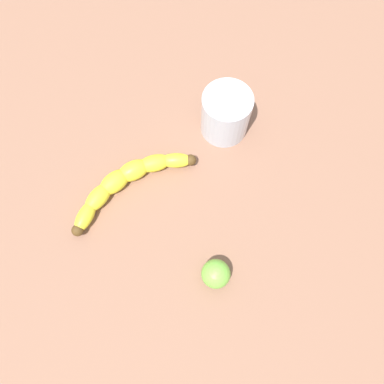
# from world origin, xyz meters

# --- Properties ---
(wooden_tabletop) EXTENTS (1.20, 1.20, 0.03)m
(wooden_tabletop) POSITION_xyz_m (0.00, 0.00, 0.01)
(wooden_tabletop) COLOR #895F49
(wooden_tabletop) RESTS_ON ground
(banana) EXTENTS (0.17, 0.19, 0.03)m
(banana) POSITION_xyz_m (-0.08, 0.02, 0.05)
(banana) COLOR yellow
(banana) RESTS_ON wooden_tabletop
(smoothie_glass) EXTENTS (0.09, 0.09, 0.09)m
(smoothie_glass) POSITION_xyz_m (0.06, -0.13, 0.07)
(smoothie_glass) COLOR silver
(smoothie_glass) RESTS_ON wooden_tabletop
(lime_fruit) EXTENTS (0.05, 0.05, 0.05)m
(lime_fruit) POSITION_xyz_m (-0.21, -0.14, 0.05)
(lime_fruit) COLOR #75C142
(lime_fruit) RESTS_ON wooden_tabletop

